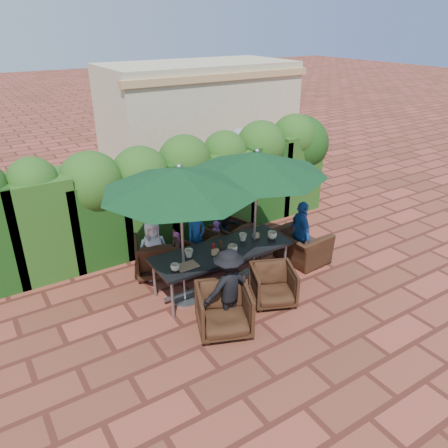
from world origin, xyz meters
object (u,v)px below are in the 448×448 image
chair_end_right (301,241)px  chair_near_left (224,308)px  umbrella_left (180,180)px  chair_far_left (157,254)px  chair_far_mid (201,248)px  chair_far_right (231,236)px  chair_near_right (273,283)px  dining_table (222,254)px  umbrella_right (257,163)px

chair_end_right → chair_near_left: bearing=108.3°
umbrella_left → chair_end_right: (2.61, -0.01, -1.78)m
chair_far_left → chair_far_mid: chair_far_left is taller
chair_far_right → chair_near_left: chair_near_left is taller
chair_far_mid → chair_near_right: bearing=87.0°
chair_near_right → chair_far_mid: bearing=126.7°
dining_table → chair_far_mid: dining_table is taller
umbrella_left → chair_far_left: bearing=90.5°
umbrella_right → chair_far_left: size_ratio=3.02×
chair_far_left → chair_near_right: (1.27, -1.92, -0.04)m
chair_far_mid → chair_far_right: chair_far_mid is taller
umbrella_right → chair_end_right: umbrella_right is taller
chair_near_left → chair_near_right: (1.12, 0.19, -0.05)m
umbrella_left → chair_far_right: (1.66, 1.07, -1.86)m
umbrella_right → chair_end_right: size_ratio=2.51×
chair_near_left → chair_far_right: bearing=75.9°
umbrella_right → dining_table: bearing=-179.3°
chair_far_right → dining_table: bearing=33.5°
umbrella_left → chair_far_right: bearing=33.0°
chair_near_left → chair_end_right: size_ratio=0.84×
chair_far_right → chair_far_left: bearing=-16.9°
chair_near_right → umbrella_right: bearing=98.9°
chair_near_left → umbrella_right: bearing=60.3°
chair_far_mid → chair_near_left: bearing=53.8°
chair_far_left → chair_far_right: bearing=-160.0°
chair_far_left → chair_near_right: chair_far_left is taller
umbrella_right → chair_far_right: umbrella_right is taller
chair_far_left → chair_far_right: size_ratio=1.16×
umbrella_left → chair_far_left: umbrella_left is taller
dining_table → chair_near_left: 1.27m
chair_far_right → chair_end_right: (0.95, -1.09, 0.08)m
chair_far_right → chair_near_left: bearing=37.9°
umbrella_left → chair_far_right: 2.71m
chair_far_mid → chair_near_left: (-0.70, -1.95, 0.05)m
dining_table → chair_near_right: 1.04m
chair_end_right → chair_near_right: bearing=117.2°
chair_far_left → chair_near_left: bearing=114.7°
dining_table → chair_far_right: 1.39m
dining_table → chair_near_left: bearing=-121.1°
umbrella_right → chair_far_left: umbrella_right is taller
dining_table → chair_far_mid: size_ratio=3.49×
umbrella_left → chair_far_left: (-0.01, 1.09, -1.81)m
umbrella_right → chair_near_right: size_ratio=3.39×
chair_far_left → chair_near_left: 2.12m
dining_table → chair_far_right: (0.87, 1.03, -0.32)m
umbrella_left → chair_far_right: size_ratio=3.54×
dining_table → chair_near_left: size_ratio=3.06×
chair_far_left → chair_end_right: size_ratio=0.83×
dining_table → chair_end_right: 1.85m
chair_far_left → chair_far_mid: size_ratio=1.13×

